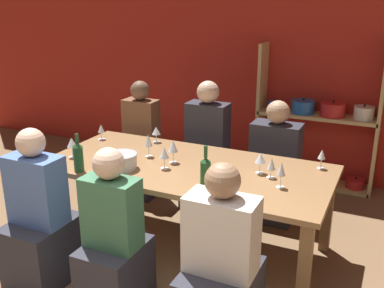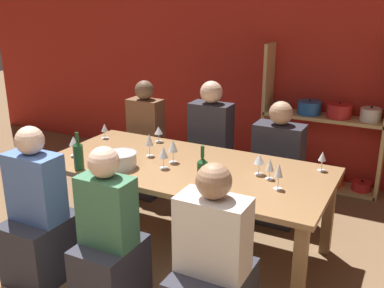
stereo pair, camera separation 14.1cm
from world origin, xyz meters
name	(u,v)px [view 1 (the left image)]	position (x,y,z in m)	size (l,w,h in m)	color
wall_back_red	(270,57)	(0.00, 3.83, 1.35)	(8.80, 0.06, 2.70)	red
shelf_unit	(317,135)	(0.63, 3.63, 0.57)	(1.28, 0.30, 1.52)	tan
dining_table	(187,175)	(-0.08, 1.83, 0.65)	(2.26, 1.06, 0.73)	olive
mixing_bowl	(121,160)	(-0.51, 1.56, 0.79)	(0.25, 0.25, 0.12)	#B7BABC
wine_bottle_green	(205,172)	(0.23, 1.49, 0.85)	(0.07, 0.07, 0.31)	#1E4C23
wine_bottle_dark	(78,156)	(-0.77, 1.38, 0.85)	(0.08, 0.08, 0.30)	#1E4C23
wine_glass_empty_a	(164,153)	(-0.21, 1.70, 0.86)	(0.08, 0.08, 0.18)	white
wine_glass_red_a	(281,170)	(0.70, 1.73, 0.86)	(0.06, 0.06, 0.19)	white
wine_glass_white_a	(101,129)	(-1.09, 2.10, 0.83)	(0.07, 0.07, 0.14)	white
wine_glass_red_b	(173,147)	(-0.20, 1.85, 0.86)	(0.08, 0.08, 0.19)	white
wine_glass_red_c	(148,141)	(-0.46, 1.89, 0.87)	(0.07, 0.07, 0.19)	white
wine_glass_empty_b	(156,131)	(-0.59, 2.25, 0.83)	(0.08, 0.08, 0.15)	white
wine_glass_red_d	(260,158)	(0.49, 1.92, 0.85)	(0.08, 0.08, 0.16)	white
wine_glass_white_b	(271,164)	(0.59, 1.87, 0.83)	(0.06, 0.06, 0.16)	white
wine_glass_red_e	(72,143)	(-1.02, 1.60, 0.85)	(0.08, 0.08, 0.17)	white
wine_glass_red_f	(322,155)	(0.90, 2.21, 0.84)	(0.06, 0.06, 0.16)	white
person_near_a	(41,227)	(-0.83, 0.98, 0.43)	(0.39, 0.49, 1.17)	#2D2D38
person_far_a	(274,175)	(0.40, 2.73, 0.40)	(0.45, 0.56, 1.11)	#2D2D38
person_near_b	(220,281)	(0.57, 0.95, 0.42)	(0.41, 0.51, 1.16)	#2D2D38
person_far_b	(142,153)	(-0.97, 2.61, 0.45)	(0.35, 0.44, 1.21)	#2D2D38
person_near_c	(114,250)	(-0.19, 0.97, 0.42)	(0.36, 0.46, 1.13)	#2D2D38
person_far_c	(207,160)	(-0.26, 2.68, 0.46)	(0.40, 0.50, 1.25)	#2D2D38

